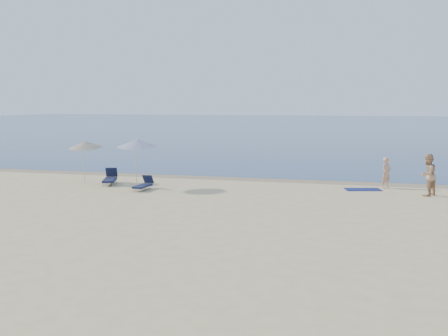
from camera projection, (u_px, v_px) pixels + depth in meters
name	position (u px, v px, depth m)	size (l,w,h in m)	color
ground	(197.00, 302.00, 12.07)	(160.00, 160.00, 0.00)	#CBBA87
sea	(362.00, 125.00, 107.65)	(240.00, 160.00, 0.01)	#0D2650
wet_sand_strip	(310.00, 181.00, 30.61)	(240.00, 1.60, 0.00)	#847254
person_left	(386.00, 173.00, 28.11)	(0.57, 0.38, 1.57)	tan
person_right	(428.00, 175.00, 25.81)	(0.94, 0.74, 1.94)	tan
beach_towel	(363.00, 189.00, 27.71)	(1.72, 0.96, 0.03)	#0F154E
umbrella_near	(137.00, 143.00, 27.90)	(2.12, 2.14, 2.60)	silver
umbrella_far	(85.00, 145.00, 29.95)	(1.90, 1.93, 2.37)	silver
lounger_left	(110.00, 179.00, 29.60)	(1.20, 1.95, 0.82)	#151B3A
lounger_right	(143.00, 185.00, 27.68)	(0.52, 1.55, 0.68)	#161D3E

